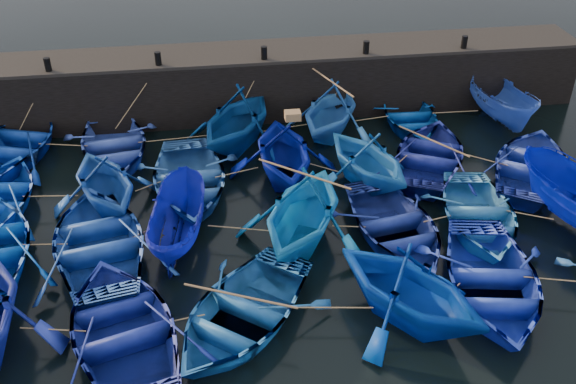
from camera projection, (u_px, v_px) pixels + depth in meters
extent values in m
plane|color=black|center=(304.00, 274.00, 18.16)|extent=(120.00, 120.00, 0.00)
cube|color=black|center=(262.00, 82.00, 26.11)|extent=(26.00, 2.50, 2.50)
cube|color=black|center=(262.00, 52.00, 25.38)|extent=(26.00, 2.50, 0.12)
cylinder|color=black|center=(48.00, 64.00, 23.52)|extent=(0.24, 0.24, 0.50)
cylinder|color=black|center=(158.00, 59.00, 23.99)|extent=(0.24, 0.24, 0.50)
cylinder|color=black|center=(264.00, 53.00, 24.47)|extent=(0.24, 0.24, 0.50)
cylinder|color=black|center=(366.00, 47.00, 24.94)|extent=(0.24, 0.24, 0.50)
cylinder|color=black|center=(464.00, 42.00, 25.42)|extent=(0.24, 0.24, 0.50)
imported|color=navy|center=(13.00, 145.00, 23.19)|extent=(5.48, 6.46, 1.14)
imported|color=#2E46AB|center=(113.00, 145.00, 23.30)|extent=(4.32, 5.49, 1.04)
imported|color=navy|center=(237.00, 118.00, 23.62)|extent=(5.71, 5.91, 2.39)
imported|color=blue|center=(330.00, 110.00, 24.36)|extent=(5.28, 5.49, 2.23)
imported|color=navy|center=(410.00, 117.00, 25.30)|extent=(3.26, 4.44, 0.90)
imported|color=blue|center=(501.00, 102.00, 25.47)|extent=(2.10, 4.56, 1.71)
imported|color=#15479C|center=(104.00, 180.00, 20.33)|extent=(4.66, 4.96, 2.09)
imported|color=#2B5FA9|center=(188.00, 180.00, 21.31)|extent=(3.95, 5.36, 1.08)
imported|color=#000E83|center=(284.00, 150.00, 21.70)|extent=(3.78, 4.39, 2.31)
imported|color=#145DB6|center=(368.00, 158.00, 21.49)|extent=(4.78, 5.07, 2.12)
imported|color=navy|center=(431.00, 154.00, 22.74)|extent=(5.43, 6.06, 1.03)
imported|color=#233898|center=(532.00, 164.00, 22.16)|extent=(5.86, 6.24, 1.05)
imported|color=navy|center=(100.00, 241.00, 18.52)|extent=(4.91, 6.15, 1.14)
imported|color=#0B138F|center=(177.00, 222.00, 18.93)|extent=(2.18, 4.21, 1.55)
imported|color=blue|center=(303.00, 210.00, 18.68)|extent=(5.66, 5.94, 2.44)
imported|color=navy|center=(395.00, 226.00, 19.24)|extent=(4.24, 5.39, 1.01)
imported|color=blue|center=(478.00, 215.00, 19.74)|extent=(4.02, 5.12, 0.97)
imported|color=navy|center=(124.00, 327.00, 15.70)|extent=(5.12, 6.14, 1.10)
imported|color=#185693|center=(241.00, 312.00, 16.19)|extent=(5.88, 6.12, 1.03)
imported|color=#00329E|center=(410.00, 287.00, 16.04)|extent=(5.68, 5.77, 2.30)
imported|color=#1C35C8|center=(492.00, 280.00, 17.14)|extent=(4.57, 5.76, 1.07)
cube|color=olive|center=(293.00, 116.00, 21.02)|extent=(0.52, 0.40, 0.28)
cylinder|color=tan|center=(63.00, 145.00, 23.24)|extent=(1.78, 0.46, 0.04)
cylinder|color=tan|center=(176.00, 139.00, 23.63)|extent=(2.75, 0.22, 0.04)
cylinder|color=tan|center=(284.00, 128.00, 24.32)|extent=(1.80, 0.36, 0.04)
cylinder|color=tan|center=(371.00, 119.00, 24.96)|extent=(1.48, 0.26, 0.04)
cylinder|color=tan|center=(455.00, 112.00, 25.44)|extent=(1.87, 0.09, 0.04)
cylinder|color=tan|center=(50.00, 196.00, 20.48)|extent=(1.75, 0.24, 0.04)
cylinder|color=tan|center=(148.00, 186.00, 20.95)|extent=(0.82, 0.50, 0.04)
cylinder|color=tan|center=(237.00, 172.00, 21.67)|extent=(1.48, 0.46, 0.04)
cylinder|color=tan|center=(325.00, 168.00, 21.91)|extent=(0.97, 0.75, 0.04)
cylinder|color=tan|center=(400.00, 162.00, 22.25)|extent=(0.77, 0.80, 0.04)
cylinder|color=tan|center=(481.00, 158.00, 22.43)|extent=(1.46, 1.19, 0.04)
cylinder|color=tan|center=(44.00, 244.00, 18.41)|extent=(1.35, 0.19, 0.04)
cylinder|color=tan|center=(139.00, 235.00, 18.80)|extent=(0.45, 0.34, 0.04)
cylinder|color=tan|center=(240.00, 228.00, 19.05)|extent=(1.89, 0.58, 0.04)
cylinder|color=tan|center=(349.00, 226.00, 19.13)|extent=(0.98, 0.24, 0.04)
cylinder|color=tan|center=(437.00, 219.00, 19.46)|extent=(0.93, 0.23, 0.04)
cylinder|color=tan|center=(530.00, 215.00, 19.62)|extent=(1.24, 0.67, 0.04)
cylinder|color=tan|center=(53.00, 330.00, 15.64)|extent=(1.62, 0.38, 0.04)
cylinder|color=tan|center=(183.00, 319.00, 15.93)|extent=(1.09, 0.19, 0.04)
cylinder|color=tan|center=(325.00, 308.00, 16.27)|extent=(2.45, 0.40, 0.04)
cylinder|color=tan|center=(451.00, 292.00, 16.75)|extent=(0.73, 0.60, 0.04)
cylinder|color=tan|center=(563.00, 280.00, 17.13)|extent=(1.99, 0.60, 0.04)
cylinder|color=tan|center=(34.00, 101.00, 23.88)|extent=(1.44, 0.49, 2.09)
cylinder|color=tan|center=(137.00, 97.00, 24.16)|extent=(1.86, 0.91, 2.10)
cylinder|color=tan|center=(250.00, 90.00, 24.74)|extent=(1.32, 0.72, 2.09)
cylinder|color=tan|center=(345.00, 82.00, 25.33)|extent=(1.72, 0.39, 2.09)
cylinder|color=tan|center=(384.00, 78.00, 25.62)|extent=(1.62, 0.16, 2.09)
cylinder|color=tan|center=(476.00, 73.00, 26.05)|extent=(1.30, 0.22, 2.09)
cylinder|color=#99724C|center=(332.00, 82.00, 23.72)|extent=(1.08, 2.84, 0.06)
cylinder|color=#99724C|center=(433.00, 141.00, 22.43)|extent=(1.77, 2.49, 0.06)
cylinder|color=#99724C|center=(303.00, 174.00, 17.98)|extent=(2.34, 1.97, 0.06)
cylinder|color=#99724C|center=(240.00, 296.00, 15.88)|extent=(2.74, 1.32, 0.06)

